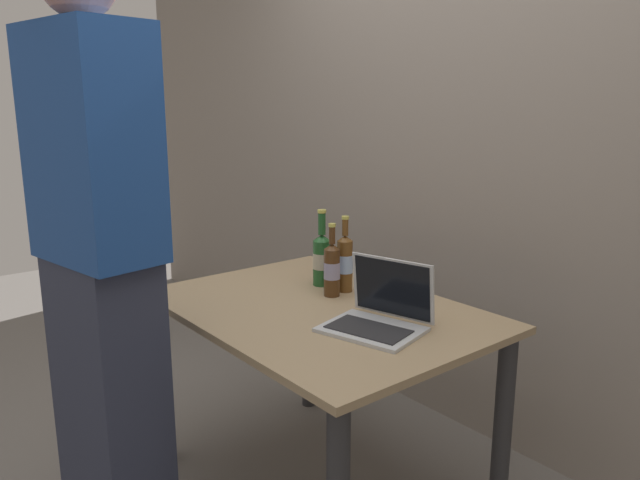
{
  "coord_description": "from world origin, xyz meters",
  "views": [
    {
      "loc": [
        1.63,
        -1.31,
        1.47
      ],
      "look_at": [
        0.01,
        0.0,
        0.99
      ],
      "focal_mm": 34.16,
      "sensor_mm": 36.0,
      "label": 1
    }
  ],
  "objects_px": {
    "beer_bottle_green": "(322,258)",
    "beer_bottle_amber": "(345,262)",
    "beer_bottle_dark": "(332,268)",
    "laptop": "(379,313)",
    "coffee_mug": "(335,262)",
    "person_figure": "(101,260)"
  },
  "relations": [
    {
      "from": "beer_bottle_green",
      "to": "coffee_mug",
      "type": "height_order",
      "value": "beer_bottle_green"
    },
    {
      "from": "beer_bottle_green",
      "to": "beer_bottle_amber",
      "type": "bearing_deg",
      "value": 8.26
    },
    {
      "from": "laptop",
      "to": "coffee_mug",
      "type": "height_order",
      "value": "laptop"
    },
    {
      "from": "beer_bottle_amber",
      "to": "coffee_mug",
      "type": "xyz_separation_m",
      "value": [
        -0.22,
        0.14,
        -0.07
      ]
    },
    {
      "from": "laptop",
      "to": "beer_bottle_dark",
      "type": "distance_m",
      "value": 0.37
    },
    {
      "from": "person_figure",
      "to": "beer_bottle_green",
      "type": "bearing_deg",
      "value": 91.81
    },
    {
      "from": "laptop",
      "to": "beer_bottle_dark",
      "type": "xyz_separation_m",
      "value": [
        -0.35,
        0.09,
        0.06
      ]
    },
    {
      "from": "beer_bottle_green",
      "to": "coffee_mug",
      "type": "distance_m",
      "value": 0.2
    },
    {
      "from": "person_figure",
      "to": "laptop",
      "type": "bearing_deg",
      "value": 58.02
    },
    {
      "from": "laptop",
      "to": "person_figure",
      "type": "distance_m",
      "value": 0.89
    },
    {
      "from": "beer_bottle_amber",
      "to": "person_figure",
      "type": "bearing_deg",
      "value": -95.82
    },
    {
      "from": "beer_bottle_green",
      "to": "person_figure",
      "type": "distance_m",
      "value": 0.9
    },
    {
      "from": "beer_bottle_green",
      "to": "person_figure",
      "type": "bearing_deg",
      "value": -88.19
    },
    {
      "from": "beer_bottle_amber",
      "to": "beer_bottle_dark",
      "type": "height_order",
      "value": "beer_bottle_amber"
    },
    {
      "from": "beer_bottle_amber",
      "to": "coffee_mug",
      "type": "height_order",
      "value": "beer_bottle_amber"
    },
    {
      "from": "beer_bottle_green",
      "to": "beer_bottle_dark",
      "type": "height_order",
      "value": "beer_bottle_green"
    },
    {
      "from": "laptop",
      "to": "coffee_mug",
      "type": "relative_size",
      "value": 2.98
    },
    {
      "from": "beer_bottle_dark",
      "to": "coffee_mug",
      "type": "distance_m",
      "value": 0.32
    },
    {
      "from": "beer_bottle_amber",
      "to": "coffee_mug",
      "type": "relative_size",
      "value": 2.45
    },
    {
      "from": "laptop",
      "to": "beer_bottle_dark",
      "type": "bearing_deg",
      "value": 165.18
    },
    {
      "from": "beer_bottle_green",
      "to": "beer_bottle_dark",
      "type": "relative_size",
      "value": 1.1
    },
    {
      "from": "beer_bottle_amber",
      "to": "beer_bottle_dark",
      "type": "xyz_separation_m",
      "value": [
        0.01,
        -0.08,
        -0.01
      ]
    }
  ]
}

